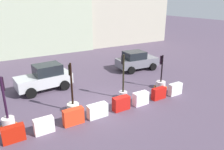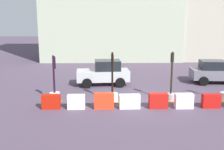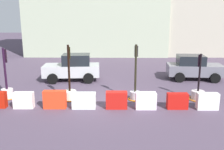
{
  "view_description": "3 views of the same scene",
  "coord_description": "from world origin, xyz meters",
  "px_view_note": "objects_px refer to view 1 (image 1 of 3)",
  "views": [
    {
      "loc": [
        -5.61,
        -10.83,
        6.33
      ],
      "look_at": [
        1.09,
        0.54,
        1.68
      ],
      "focal_mm": 34.69,
      "sensor_mm": 36.0,
      "label": 1
    },
    {
      "loc": [
        -2.05,
        -15.62,
        4.97
      ],
      "look_at": [
        -1.79,
        0.42,
        1.59
      ],
      "focal_mm": 43.57,
      "sensor_mm": 36.0,
      "label": 2
    },
    {
      "loc": [
        0.79,
        -12.59,
        4.39
      ],
      "look_at": [
        0.52,
        0.72,
        1.27
      ],
      "focal_mm": 39.53,
      "sensor_mm": 36.0,
      "label": 3
    }
  ],
  "objects_px": {
    "car_grey_saloon": "(136,61)",
    "traffic_light_1": "(73,104)",
    "construction_barrier_0": "(13,134)",
    "construction_barrier_7": "(175,89)",
    "traffic_light_2": "(123,90)",
    "construction_barrier_6": "(159,93)",
    "car_silver_hatchback": "(45,78)",
    "construction_barrier_4": "(121,103)",
    "traffic_light_0": "(8,118)",
    "construction_barrier_5": "(141,98)",
    "traffic_light_3": "(161,83)",
    "construction_barrier_1": "(44,126)",
    "construction_barrier_3": "(97,111)",
    "construction_barrier_2": "(73,117)"
  },
  "relations": [
    {
      "from": "construction_barrier_0",
      "to": "construction_barrier_7",
      "type": "bearing_deg",
      "value": -0.13
    },
    {
      "from": "construction_barrier_6",
      "to": "car_grey_saloon",
      "type": "relative_size",
      "value": 0.26
    },
    {
      "from": "construction_barrier_0",
      "to": "car_silver_hatchback",
      "type": "height_order",
      "value": "car_silver_hatchback"
    },
    {
      "from": "traffic_light_0",
      "to": "construction_barrier_2",
      "type": "height_order",
      "value": "traffic_light_0"
    },
    {
      "from": "construction_barrier_4",
      "to": "construction_barrier_7",
      "type": "bearing_deg",
      "value": -0.68
    },
    {
      "from": "car_silver_hatchback",
      "to": "construction_barrier_0",
      "type": "bearing_deg",
      "value": -117.71
    },
    {
      "from": "construction_barrier_6",
      "to": "traffic_light_0",
      "type": "bearing_deg",
      "value": 171.05
    },
    {
      "from": "construction_barrier_0",
      "to": "traffic_light_2",
      "type": "bearing_deg",
      "value": 11.07
    },
    {
      "from": "construction_barrier_2",
      "to": "car_silver_hatchback",
      "type": "xyz_separation_m",
      "value": [
        -0.06,
        5.52,
        0.47
      ]
    },
    {
      "from": "traffic_light_2",
      "to": "construction_barrier_6",
      "type": "relative_size",
      "value": 2.97
    },
    {
      "from": "traffic_light_2",
      "to": "traffic_light_1",
      "type": "bearing_deg",
      "value": -179.58
    },
    {
      "from": "construction_barrier_7",
      "to": "car_grey_saloon",
      "type": "xyz_separation_m",
      "value": [
        1.1,
        6.02,
        0.46
      ]
    },
    {
      "from": "car_silver_hatchback",
      "to": "construction_barrier_1",
      "type": "bearing_deg",
      "value": -105.09
    },
    {
      "from": "construction_barrier_3",
      "to": "construction_barrier_4",
      "type": "xyz_separation_m",
      "value": [
        1.6,
        0.02,
        0.03
      ]
    },
    {
      "from": "traffic_light_2",
      "to": "construction_barrier_5",
      "type": "relative_size",
      "value": 3.01
    },
    {
      "from": "traffic_light_1",
      "to": "construction_barrier_2",
      "type": "relative_size",
      "value": 2.69
    },
    {
      "from": "traffic_light_1",
      "to": "construction_barrier_4",
      "type": "height_order",
      "value": "traffic_light_1"
    },
    {
      "from": "traffic_light_1",
      "to": "traffic_light_2",
      "type": "xyz_separation_m",
      "value": [
        3.57,
        0.03,
        0.13
      ]
    },
    {
      "from": "construction_barrier_4",
      "to": "construction_barrier_2",
      "type": "bearing_deg",
      "value": -179.1
    },
    {
      "from": "construction_barrier_4",
      "to": "construction_barrier_0",
      "type": "bearing_deg",
      "value": -179.72
    },
    {
      "from": "construction_barrier_0",
      "to": "car_grey_saloon",
      "type": "distance_m",
      "value": 12.99
    },
    {
      "from": "construction_barrier_1",
      "to": "construction_barrier_6",
      "type": "bearing_deg",
      "value": 0.44
    },
    {
      "from": "car_grey_saloon",
      "to": "traffic_light_1",
      "type": "bearing_deg",
      "value": -150.06
    },
    {
      "from": "car_grey_saloon",
      "to": "traffic_light_0",
      "type": "bearing_deg",
      "value": -158.61
    },
    {
      "from": "traffic_light_3",
      "to": "car_silver_hatchback",
      "type": "bearing_deg",
      "value": 151.5
    },
    {
      "from": "construction_barrier_1",
      "to": "car_silver_hatchback",
      "type": "xyz_separation_m",
      "value": [
        1.49,
        5.53,
        0.52
      ]
    },
    {
      "from": "car_grey_saloon",
      "to": "construction_barrier_6",
      "type": "bearing_deg",
      "value": -113.12
    },
    {
      "from": "traffic_light_2",
      "to": "construction_barrier_5",
      "type": "bearing_deg",
      "value": -72.82
    },
    {
      "from": "construction_barrier_4",
      "to": "construction_barrier_5",
      "type": "xyz_separation_m",
      "value": [
        1.44,
        -0.03,
        -0.01
      ]
    },
    {
      "from": "construction_barrier_6",
      "to": "construction_barrier_3",
      "type": "bearing_deg",
      "value": -179.63
    },
    {
      "from": "traffic_light_1",
      "to": "construction_barrier_5",
      "type": "bearing_deg",
      "value": -18.67
    },
    {
      "from": "construction_barrier_4",
      "to": "construction_barrier_3",
      "type": "bearing_deg",
      "value": -179.23
    },
    {
      "from": "construction_barrier_0",
      "to": "construction_barrier_1",
      "type": "height_order",
      "value": "construction_barrier_0"
    },
    {
      "from": "construction_barrier_7",
      "to": "car_silver_hatchback",
      "type": "distance_m",
      "value": 9.35
    },
    {
      "from": "traffic_light_2",
      "to": "car_silver_hatchback",
      "type": "distance_m",
      "value": 5.84
    },
    {
      "from": "car_silver_hatchback",
      "to": "car_grey_saloon",
      "type": "xyz_separation_m",
      "value": [
        8.63,
        0.49,
        -0.05
      ]
    },
    {
      "from": "construction_barrier_3",
      "to": "traffic_light_3",
      "type": "bearing_deg",
      "value": 13.2
    },
    {
      "from": "construction_barrier_1",
      "to": "construction_barrier_3",
      "type": "xyz_separation_m",
      "value": [
        2.98,
        0.03,
        -0.01
      ]
    },
    {
      "from": "traffic_light_3",
      "to": "construction_barrier_1",
      "type": "bearing_deg",
      "value": -170.91
    },
    {
      "from": "traffic_light_3",
      "to": "construction_barrier_3",
      "type": "relative_size",
      "value": 2.17
    },
    {
      "from": "construction_barrier_4",
      "to": "car_silver_hatchback",
      "type": "xyz_separation_m",
      "value": [
        -3.1,
        5.48,
        0.5
      ]
    },
    {
      "from": "traffic_light_0",
      "to": "car_grey_saloon",
      "type": "height_order",
      "value": "traffic_light_0"
    },
    {
      "from": "traffic_light_2",
      "to": "construction_barrier_7",
      "type": "xyz_separation_m",
      "value": [
        3.42,
        -1.39,
        -0.18
      ]
    },
    {
      "from": "traffic_light_1",
      "to": "construction_barrier_2",
      "type": "xyz_separation_m",
      "value": [
        -0.49,
        -1.36,
        -0.01
      ]
    },
    {
      "from": "construction_barrier_5",
      "to": "construction_barrier_2",
      "type": "bearing_deg",
      "value": -179.83
    },
    {
      "from": "construction_barrier_0",
      "to": "construction_barrier_7",
      "type": "xyz_separation_m",
      "value": [
        10.42,
        -0.02,
        0.01
      ]
    },
    {
      "from": "traffic_light_0",
      "to": "construction_barrier_2",
      "type": "bearing_deg",
      "value": -26.11
    },
    {
      "from": "construction_barrier_3",
      "to": "construction_barrier_4",
      "type": "relative_size",
      "value": 1.11
    },
    {
      "from": "construction_barrier_7",
      "to": "traffic_light_3",
      "type": "bearing_deg",
      "value": 90.07
    },
    {
      "from": "traffic_light_0",
      "to": "construction_barrier_0",
      "type": "height_order",
      "value": "traffic_light_0"
    }
  ]
}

